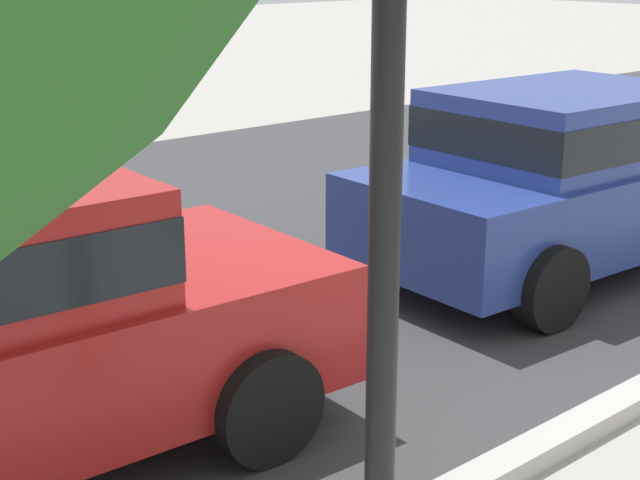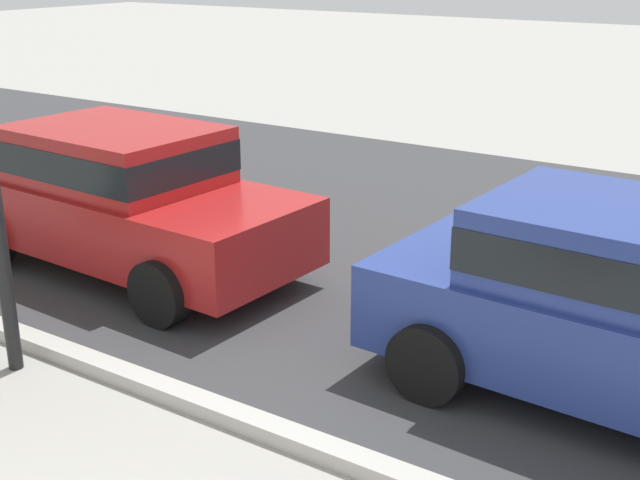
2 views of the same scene
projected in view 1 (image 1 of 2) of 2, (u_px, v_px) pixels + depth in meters
The scene contains 2 objects.
street_surface at pixel (251, 228), 9.41m from camera, with size 60.00×9.00×0.01m, color #38383A.
parked_car_blue at pixel (571, 172), 8.07m from camera, with size 4.17×2.07×1.56m.
Camera 1 is at (-5.39, 0.21, 2.64)m, focal length 53.30 mm.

